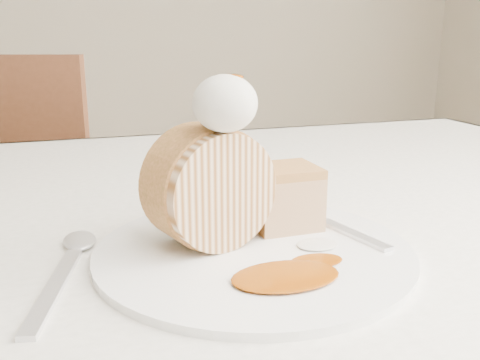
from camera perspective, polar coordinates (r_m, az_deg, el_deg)
name	(u,v)px	position (r m, az deg, el deg)	size (l,w,h in m)	color
table	(214,264)	(0.69, -2.75, -8.93)	(1.40, 0.90, 0.75)	white
chair_far	(21,206)	(1.50, -22.34, -2.59)	(0.53, 0.53, 0.90)	brown
plate	(254,251)	(0.49, 1.48, -7.61)	(0.29, 0.29, 0.01)	white
roulade_slice	(210,187)	(0.49, -3.25, -0.80)	(0.11, 0.11, 0.06)	beige
cake_chunk	(284,201)	(0.54, 4.73, -2.21)	(0.06, 0.06, 0.05)	#C6814B
whipped_cream	(225,104)	(0.45, -1.62, 8.16)	(0.06, 0.06, 0.05)	silver
caramel_drizzle	(227,70)	(0.46, -1.34, 11.67)	(0.03, 0.02, 0.01)	#8C3D05
caramel_pool	(286,276)	(0.43, 4.88, -10.15)	(0.09, 0.06, 0.00)	#8C3D05
fork	(342,229)	(0.54, 10.84, -5.17)	(0.02, 0.17, 0.00)	silver
spoon	(54,288)	(0.45, -19.21, -10.85)	(0.03, 0.18, 0.00)	silver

